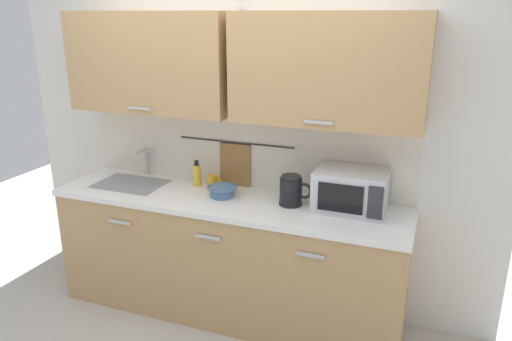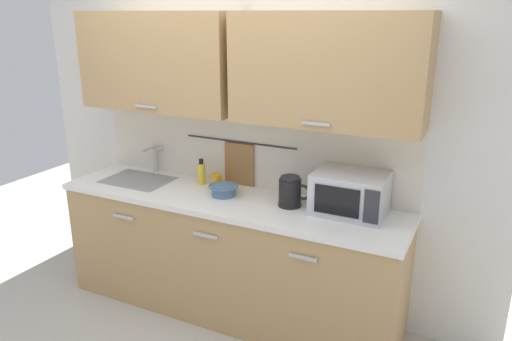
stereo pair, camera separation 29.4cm
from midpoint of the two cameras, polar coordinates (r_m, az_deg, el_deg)
ground at (r=3.63m, az=-7.57°, el=-18.29°), size 8.00×8.00×0.00m
counter_unit at (r=3.62m, az=-5.74°, el=-9.83°), size 2.53×0.64×0.90m
back_wall_assembly at (r=3.46m, az=-4.41°, el=7.64°), size 3.70×0.41×2.50m
sink_faucet at (r=3.98m, az=-14.95°, el=1.36°), size 0.09×0.17×0.22m
microwave at (r=3.22m, az=8.47°, el=-2.33°), size 0.46×0.35×0.27m
electric_kettle at (r=3.27m, az=1.60°, el=-2.40°), size 0.23×0.16×0.21m
dish_soap_bottle at (r=3.68m, az=-9.19°, el=-0.52°), size 0.06×0.06×0.20m
mug_near_sink at (r=3.64m, az=-7.34°, el=-1.32°), size 0.12×0.08×0.09m
mixing_bowl at (r=3.45m, az=-6.42°, el=-2.39°), size 0.21×0.21×0.08m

